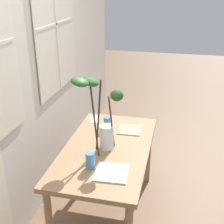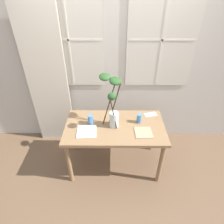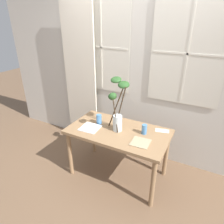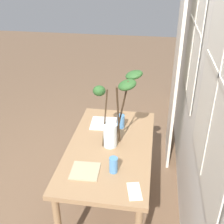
% 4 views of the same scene
% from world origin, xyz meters
% --- Properties ---
extents(ground, '(14.00, 14.00, 0.00)m').
position_xyz_m(ground, '(0.00, 0.00, 0.00)').
color(ground, brown).
extents(back_wall_with_windows, '(5.20, 0.14, 2.93)m').
position_xyz_m(back_wall_with_windows, '(0.00, 0.74, 1.47)').
color(back_wall_with_windows, beige).
rests_on(back_wall_with_windows, ground).
extents(curtain_sheer_side, '(0.59, 0.03, 2.47)m').
position_xyz_m(curtain_sheer_side, '(-0.99, 0.57, 1.24)').
color(curtain_sheer_side, silver).
rests_on(curtain_sheer_side, ground).
extents(dining_table, '(1.33, 0.73, 0.74)m').
position_xyz_m(dining_table, '(0.00, 0.00, 0.65)').
color(dining_table, '#93704C').
rests_on(dining_table, ground).
extents(vase_with_branches, '(0.31, 0.44, 0.68)m').
position_xyz_m(vase_with_branches, '(-0.03, 0.04, 1.06)').
color(vase_with_branches, silver).
rests_on(vase_with_branches, dining_table).
extents(drinking_glass_blue_left, '(0.07, 0.07, 0.13)m').
position_xyz_m(drinking_glass_blue_left, '(-0.33, 0.05, 0.80)').
color(drinking_glass_blue_left, '#4C84BC').
rests_on(drinking_glass_blue_left, dining_table).
extents(drinking_glass_blue_right, '(0.07, 0.07, 0.13)m').
position_xyz_m(drinking_glass_blue_right, '(0.33, 0.08, 0.80)').
color(drinking_glass_blue_right, '#4C84BC').
rests_on(drinking_glass_blue_right, dining_table).
extents(plate_square_left, '(0.26, 0.26, 0.01)m').
position_xyz_m(plate_square_left, '(-0.36, -0.12, 0.74)').
color(plate_square_left, white).
rests_on(plate_square_left, dining_table).
extents(plate_square_right, '(0.23, 0.23, 0.01)m').
position_xyz_m(plate_square_right, '(0.36, -0.14, 0.74)').
color(plate_square_right, tan).
rests_on(plate_square_right, dining_table).
extents(napkin_folded, '(0.19, 0.13, 0.00)m').
position_xyz_m(napkin_folded, '(0.52, 0.26, 0.74)').
color(napkin_folded, silver).
rests_on(napkin_folded, dining_table).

